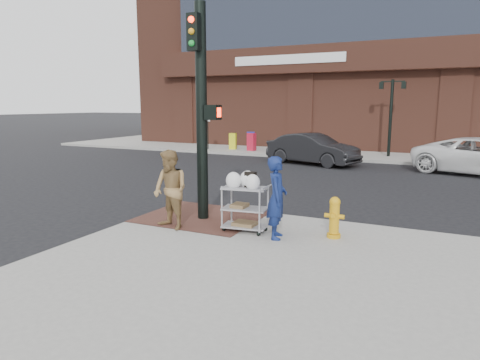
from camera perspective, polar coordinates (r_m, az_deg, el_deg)
The scene contains 13 objects.
ground at distance 9.62m, azimuth -4.76°, elevation -7.41°, with size 220.00×220.00×0.00m, color black.
brick_curb_ramp at distance 10.61m, azimuth -5.12°, elevation -4.86°, with size 2.80×2.40×0.01m, color #512D26.
lamp_post at distance 24.05m, azimuth 19.50°, elevation 8.87°, with size 1.32×0.22×4.00m.
parking_sign at distance 26.47m, azimuth -4.29°, elevation 6.50°, with size 0.05×0.05×2.20m, color black.
traffic_signal_pole at distance 10.09m, azimuth -5.12°, elevation 9.73°, with size 0.61×0.51×5.00m.
woman_blue at distance 8.77m, azimuth 4.93°, elevation -2.36°, with size 0.62×0.41×1.70m, color navy.
pedestrian_tan at distance 9.52m, azimuth -9.26°, elevation -1.30°, with size 0.86×0.67×1.76m, color olive.
sedan_dark at distance 21.08m, azimuth 9.64°, elevation 4.11°, with size 1.58×4.54×1.50m, color black.
utility_cart at distance 9.26m, azimuth 0.66°, elevation -3.27°, with size 1.02×0.66×1.32m.
fire_hydrant at distance 9.07m, azimuth 12.47°, elevation -4.82°, with size 0.41×0.28×0.86m.
newsbox_red at distance 25.58m, azimuth 1.54°, elevation 5.11°, with size 0.44×0.40×1.05m, color #B7142D.
newsbox_yellow at distance 26.39m, azimuth -0.96°, elevation 5.19°, with size 0.41×0.37×0.98m, color yellow.
newsbox_blue at distance 25.88m, azimuth 1.44°, elevation 5.21°, with size 0.46×0.42×1.09m, color #1926A7.
Camera 1 is at (4.67, -7.90, 2.88)m, focal length 32.00 mm.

